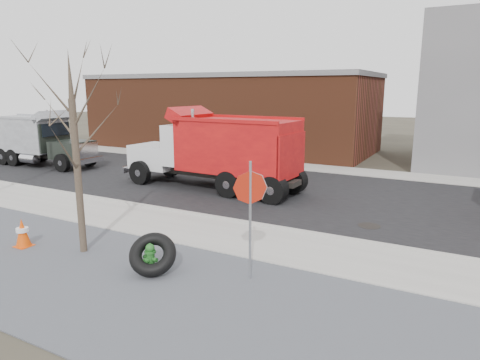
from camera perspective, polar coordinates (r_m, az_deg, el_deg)
The scene contains 14 objects.
ground at distance 12.21m, azimuth -0.44°, elevation -8.25°, with size 120.00×120.00×0.00m, color #383328.
gravel_verge at distance 9.54m, azimuth -10.99°, elevation -14.45°, with size 60.00×5.00×0.03m, color slate.
sidewalk at distance 12.40m, azimuth 0.12°, elevation -7.77°, with size 60.00×2.50×0.06m, color #9E9B93.
curb at distance 13.49m, azimuth 2.76°, elevation -6.02°, with size 60.00×0.15×0.11m, color #9E9B93.
road at distance 17.75m, azimuth 9.44°, elevation -1.90°, with size 60.00×9.40×0.02m, color black.
far_sidewalk at distance 23.09m, azimuth 14.10°, elevation 1.19°, with size 60.00×2.00×0.06m, color #9E9B93.
building_brick at distance 31.21m, azimuth -1.45°, elevation 9.14°, with size 20.20×8.20×5.30m.
bare_tree at distance 11.50m, azimuth -21.27°, elevation 6.55°, with size 3.20×3.20×5.20m.
fire_hydrant at distance 10.34m, azimuth -11.87°, elevation -10.37°, with size 0.42×0.41×0.74m.
truck_tire at distance 10.25m, azimuth -11.57°, elevation -9.69°, with size 1.43×1.39×0.98m.
stop_sign at distance 9.34m, azimuth 1.38°, elevation -2.71°, with size 0.62×0.45×2.72m.
traffic_cone_near at distance 13.10m, azimuth -27.01°, elevation -6.32°, with size 0.42×0.42×0.81m.
dump_truck_red_b at distance 18.15m, azimuth -3.08°, elevation 4.15°, with size 8.16×2.68×3.43m.
dump_truck_grey at distance 26.64m, azimuth -25.43°, elevation 5.12°, with size 6.76×2.27×3.06m.
Camera 1 is at (5.54, -10.02, 4.24)m, focal length 32.00 mm.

